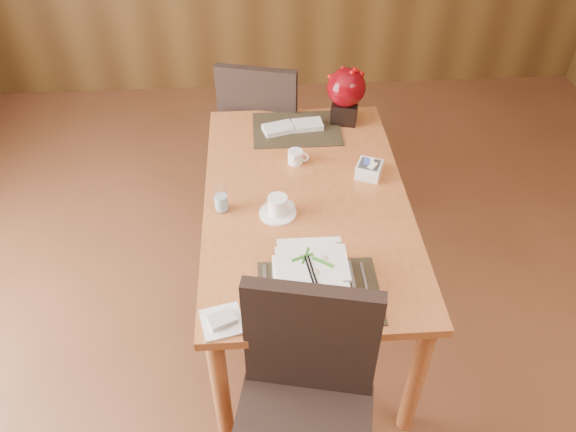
{
  "coord_description": "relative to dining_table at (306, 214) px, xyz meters",
  "views": [
    {
      "loc": [
        -0.2,
        -1.3,
        2.34
      ],
      "look_at": [
        -0.1,
        0.35,
        0.87
      ],
      "focal_mm": 35.0,
      "sensor_mm": 36.0,
      "label": 1
    }
  ],
  "objects": [
    {
      "name": "napkins_far",
      "position": [
        -0.01,
        0.55,
        0.12
      ],
      "size": [
        0.32,
        0.16,
        0.03
      ],
      "primitive_type": null,
      "rotation": [
        0.0,
        0.0,
        0.18
      ],
      "color": "silver",
      "rests_on": "dining_table"
    },
    {
      "name": "placemat_far",
      "position": [
        0.0,
        0.55,
        0.1
      ],
      "size": [
        0.45,
        0.33,
        0.01
      ],
      "primitive_type": "cube",
      "color": "black",
      "rests_on": "dining_table"
    },
    {
      "name": "bread_plate",
      "position": [
        -0.35,
        -0.66,
        0.1
      ],
      "size": [
        0.17,
        0.17,
        0.01
      ],
      "primitive_type": "cube",
      "rotation": [
        0.0,
        0.0,
        0.23
      ],
      "color": "white",
      "rests_on": "dining_table"
    },
    {
      "name": "far_chair",
      "position": [
        -0.17,
        0.89,
        -0.1
      ],
      "size": [
        0.56,
        0.56,
        0.98
      ],
      "rotation": [
        0.0,
        0.0,
        2.89
      ],
      "color": "black",
      "rests_on": "ground"
    },
    {
      "name": "soup_setting",
      "position": [
        -0.03,
        -0.5,
        0.15
      ],
      "size": [
        0.28,
        0.28,
        0.12
      ],
      "rotation": [
        0.0,
        0.0,
        -0.0
      ],
      "color": "white",
      "rests_on": "dining_table"
    },
    {
      "name": "water_glass",
      "position": [
        -0.37,
        -0.06,
        0.17
      ],
      "size": [
        0.08,
        0.08,
        0.14
      ],
      "primitive_type": "cylinder",
      "rotation": [
        0.0,
        0.0,
        -0.36
      ],
      "color": "silver",
      "rests_on": "dining_table"
    },
    {
      "name": "near_chair",
      "position": [
        -0.08,
        -0.89,
        -0.07
      ],
      "size": [
        0.57,
        0.57,
        1.03
      ],
      "rotation": [
        0.0,
        0.0,
        -0.21
      ],
      "color": "black",
      "rests_on": "ground"
    },
    {
      "name": "ground",
      "position": [
        0.0,
        -0.6,
        -0.65
      ],
      "size": [
        6.0,
        6.0,
        0.0
      ],
      "primitive_type": "plane",
      "color": "brown",
      "rests_on": "ground"
    },
    {
      "name": "sugar_caddy",
      "position": [
        0.3,
        0.14,
        0.13
      ],
      "size": [
        0.14,
        0.14,
        0.07
      ],
      "primitive_type": "cube",
      "rotation": [
        0.0,
        0.0,
        -0.4
      ],
      "color": "white",
      "rests_on": "dining_table"
    },
    {
      "name": "berry_decor",
      "position": [
        0.25,
        0.62,
        0.26
      ],
      "size": [
        0.2,
        0.2,
        0.29
      ],
      "rotation": [
        0.0,
        0.0,
        -0.25
      ],
      "color": "black",
      "rests_on": "dining_table"
    },
    {
      "name": "creamer_jug",
      "position": [
        -0.03,
        0.26,
        0.13
      ],
      "size": [
        0.11,
        0.11,
        0.07
      ],
      "primitive_type": null,
      "rotation": [
        0.0,
        0.0,
        -0.21
      ],
      "color": "white",
      "rests_on": "dining_table"
    },
    {
      "name": "coffee_cup",
      "position": [
        -0.13,
        -0.1,
        0.14
      ],
      "size": [
        0.16,
        0.16,
        0.09
      ],
      "rotation": [
        0.0,
        0.0,
        -0.2
      ],
      "color": "white",
      "rests_on": "dining_table"
    },
    {
      "name": "placemat_near",
      "position": [
        0.0,
        -0.55,
        0.1
      ],
      "size": [
        0.45,
        0.33,
        0.01
      ],
      "primitive_type": "cube",
      "color": "black",
      "rests_on": "dining_table"
    },
    {
      "name": "dining_table",
      "position": [
        0.0,
        0.0,
        0.0
      ],
      "size": [
        0.9,
        1.5,
        0.75
      ],
      "color": "#B86633",
      "rests_on": "ground"
    }
  ]
}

